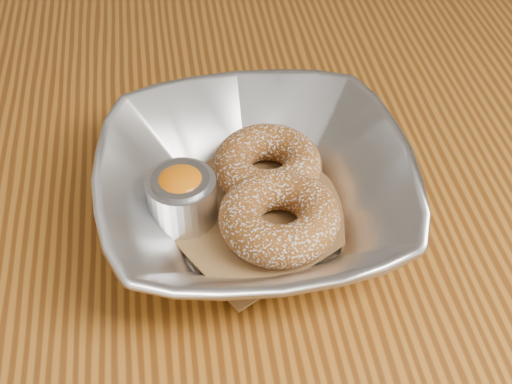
{
  "coord_description": "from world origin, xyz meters",
  "views": [
    {
      "loc": [
        0.01,
        -0.4,
        1.18
      ],
      "look_at": [
        0.07,
        0.0,
        0.78
      ],
      "focal_mm": 50.0,
      "sensor_mm": 36.0,
      "label": 1
    }
  ],
  "objects": [
    {
      "name": "table",
      "position": [
        0.0,
        0.0,
        0.65
      ],
      "size": [
        1.2,
        0.8,
        0.75
      ],
      "color": "brown",
      "rests_on": "ground_plane"
    },
    {
      "name": "parchment",
      "position": [
        0.07,
        0.0,
        0.76
      ],
      "size": [
        0.2,
        0.2,
        0.0
      ],
      "primitive_type": "cube",
      "rotation": [
        0.0,
        0.0,
        0.52
      ],
      "color": "brown",
      "rests_on": "table"
    },
    {
      "name": "donut_front",
      "position": [
        0.09,
        -0.03,
        0.78
      ],
      "size": [
        0.11,
        0.11,
        0.03
      ],
      "primitive_type": "torus",
      "rotation": [
        0.0,
        0.0,
        0.13
      ],
      "color": "brown",
      "rests_on": "parchment"
    },
    {
      "name": "ramekin",
      "position": [
        0.01,
        0.0,
        0.78
      ],
      "size": [
        0.06,
        0.06,
        0.05
      ],
      "color": "silver",
      "rests_on": "table"
    },
    {
      "name": "donut_back",
      "position": [
        0.09,
        0.04,
        0.78
      ],
      "size": [
        0.09,
        0.09,
        0.03
      ],
      "primitive_type": "torus",
      "rotation": [
        0.0,
        0.0,
        -0.04
      ],
      "color": "brown",
      "rests_on": "parchment"
    },
    {
      "name": "serving_bowl",
      "position": [
        0.07,
        0.0,
        0.78
      ],
      "size": [
        0.25,
        0.25,
        0.06
      ],
      "primitive_type": "imported",
      "color": "silver",
      "rests_on": "table"
    }
  ]
}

